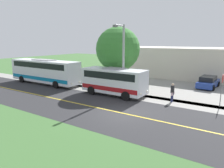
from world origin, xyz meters
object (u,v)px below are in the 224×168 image
at_px(shuttle_bus_front, 114,80).
at_px(commercial_building, 178,62).
at_px(transit_bus_rear, 44,70).
at_px(street_light_pole, 123,57).
at_px(stop_sign, 222,85).
at_px(parked_car_near, 208,82).
at_px(pedestrian_with_bags, 172,92).
at_px(tree_curbside, 118,49).

relative_size(shuttle_bus_front, commercial_building, 0.35).
relative_size(transit_bus_rear, street_light_pole, 1.53).
bearing_deg(stop_sign, transit_bus_rear, -85.62).
distance_m(transit_bus_rear, commercial_building, 21.25).
xyz_separation_m(street_light_pole, commercial_building, (-16.53, 0.99, -1.72)).
height_order(street_light_pole, commercial_building, street_light_pole).
bearing_deg(parked_car_near, stop_sign, 16.16).
height_order(stop_sign, parked_car_near, stop_sign).
height_order(transit_bus_rear, street_light_pole, street_light_pole).
bearing_deg(shuttle_bus_front, transit_bus_rear, -89.80).
distance_m(stop_sign, parked_car_near, 8.11).
distance_m(pedestrian_with_bags, tree_curbside, 8.49).
bearing_deg(shuttle_bus_front, parked_car_near, 140.16).
bearing_deg(tree_curbside, transit_bus_rear, -73.29).
height_order(shuttle_bus_front, street_light_pole, street_light_pole).
bearing_deg(parked_car_near, transit_bus_rear, -63.64).
bearing_deg(tree_curbside, pedestrian_with_bags, 74.04).
xyz_separation_m(transit_bus_rear, pedestrian_with_bags, (-0.81, 17.02, -0.82)).
height_order(pedestrian_with_bags, parked_car_near, pedestrian_with_bags).
xyz_separation_m(shuttle_bus_front, tree_curbside, (-2.87, -1.35, 3.10)).
bearing_deg(shuttle_bus_front, tree_curbside, -154.80).
height_order(stop_sign, tree_curbside, tree_curbside).
height_order(stop_sign, commercial_building, commercial_building).
bearing_deg(commercial_building, parked_car_near, 37.84).
xyz_separation_m(stop_sign, commercial_building, (-15.30, -8.14, 0.34)).
xyz_separation_m(transit_bus_rear, commercial_building, (-16.91, 12.86, 0.52)).
height_order(street_light_pole, tree_curbside, tree_curbside).
height_order(transit_bus_rear, pedestrian_with_bags, transit_bus_rear).
bearing_deg(street_light_pole, shuttle_bus_front, -67.87).
bearing_deg(shuttle_bus_front, street_light_pole, 112.13).
xyz_separation_m(street_light_pole, tree_curbside, (-2.53, -2.18, 0.66)).
xyz_separation_m(transit_bus_rear, street_light_pole, (-0.37, 11.87, 2.25)).
bearing_deg(transit_bus_rear, street_light_pole, 91.81).
bearing_deg(pedestrian_with_bags, shuttle_bus_front, -82.62).
bearing_deg(stop_sign, tree_curbside, -96.56).
bearing_deg(street_light_pole, parked_car_near, 142.29).
bearing_deg(commercial_building, shuttle_bus_front, -6.15).
relative_size(shuttle_bus_front, street_light_pole, 0.96).
relative_size(stop_sign, tree_curbside, 0.40).
distance_m(transit_bus_rear, pedestrian_with_bags, 17.06).
relative_size(pedestrian_with_bags, street_light_pole, 0.25).
relative_size(street_light_pole, parked_car_near, 1.61).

